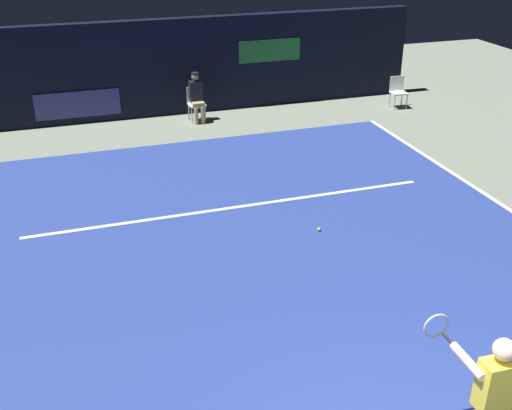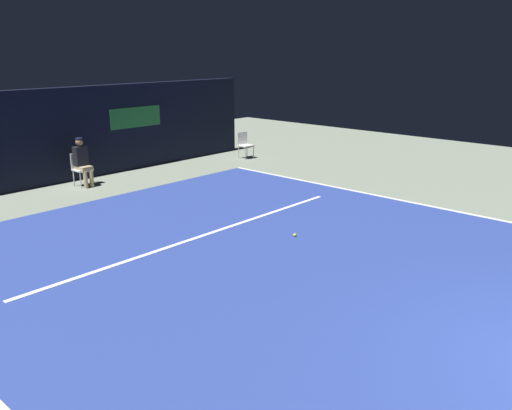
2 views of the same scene
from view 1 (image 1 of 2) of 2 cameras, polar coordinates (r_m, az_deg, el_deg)
name	(u,v)px [view 1 (image 1 of 2)]	position (r m, az deg, el deg)	size (l,w,h in m)	color
ground_plane	(270,262)	(10.31, 1.32, -5.25)	(29.36, 29.36, 0.00)	gray
court_surface	(270,262)	(10.30, 1.32, -5.23)	(10.16, 12.04, 0.01)	navy
line_service	(234,207)	(12.06, -1.99, -0.23)	(7.92, 0.10, 0.01)	white
back_wall	(169,68)	(17.43, -8.05, 12.40)	(14.31, 0.33, 2.60)	black
tennis_player	(491,399)	(6.76, 20.80, -16.35)	(0.59, 0.94, 1.73)	beige
line_judge_on_chair	(196,97)	(16.85, -5.50, 9.90)	(0.45, 0.54, 1.32)	white
courtside_chair_near	(398,90)	(18.52, 12.94, 10.27)	(0.48, 0.46, 0.88)	white
tennis_ball	(319,229)	(11.25, 5.81, -2.24)	(0.07, 0.07, 0.07)	#CCE033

